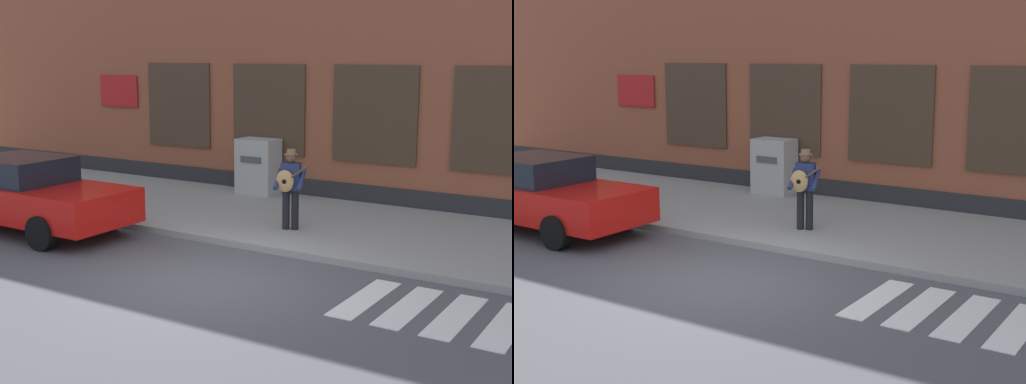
% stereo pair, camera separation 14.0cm
% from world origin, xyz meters
% --- Properties ---
extents(ground_plane, '(160.00, 160.00, 0.00)m').
position_xyz_m(ground_plane, '(0.00, 0.00, 0.00)').
color(ground_plane, '#4C4C51').
extents(sidewalk, '(28.00, 4.65, 0.13)m').
position_xyz_m(sidewalk, '(0.00, 4.20, 0.07)').
color(sidewalk, gray).
rests_on(sidewalk, ground).
extents(building_backdrop, '(28.00, 4.06, 9.36)m').
position_xyz_m(building_backdrop, '(-0.00, 8.52, 4.67)').
color(building_backdrop, brown).
rests_on(building_backdrop, ground).
extents(red_car, '(4.62, 2.02, 1.53)m').
position_xyz_m(red_car, '(-5.11, 0.72, 0.77)').
color(red_car, red).
rests_on(red_car, ground).
extents(busker, '(0.78, 0.65, 1.61)m').
position_xyz_m(busker, '(-0.36, 3.22, 1.05)').
color(busker, black).
rests_on(busker, sidewalk).
extents(utility_box, '(0.99, 0.70, 1.38)m').
position_xyz_m(utility_box, '(-2.91, 6.08, 0.83)').
color(utility_box, '#ADADA8').
rests_on(utility_box, sidewalk).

